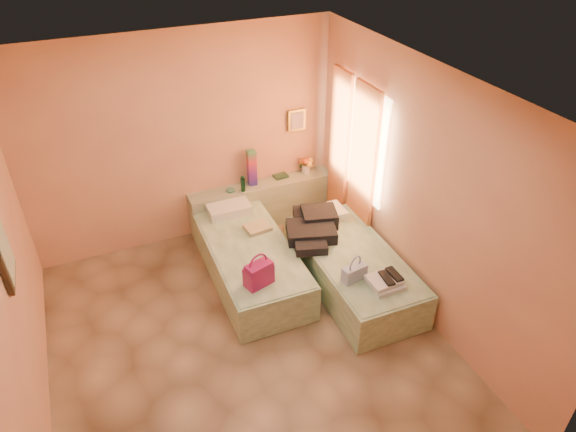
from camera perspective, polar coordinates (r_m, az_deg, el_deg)
name	(u,v)px	position (r m, az deg, el deg)	size (l,w,h in m)	color
ground	(249,345)	(5.71, -4.41, -14.05)	(4.50, 4.50, 0.00)	tan
room_walls	(241,172)	(5.07, -5.25, 4.89)	(4.02, 4.51, 2.81)	#E3A779
headboard_ledge	(262,204)	(7.28, -2.87, 1.37)	(2.05, 0.30, 0.65)	#9CA98A
bed_left	(250,262)	(6.34, -4.19, -5.14)	(0.90, 2.00, 0.50)	beige
bed_right	(352,270)	(6.26, 7.17, -5.92)	(0.90, 2.00, 0.50)	beige
water_bottle	(243,184)	(6.91, -5.03, 3.58)	(0.06, 0.06, 0.22)	#153A21
rainbow_box	(252,168)	(6.99, -4.04, 5.37)	(0.11, 0.11, 0.51)	#9D1357
small_dish	(231,190)	(6.97, -6.39, 2.86)	(0.12, 0.12, 0.03)	#4A886B
green_book	(281,176)	(7.26, -0.81, 4.46)	(0.19, 0.14, 0.03)	#22402C
flower_vase	(306,164)	(7.32, 2.04, 5.83)	(0.22, 0.22, 0.28)	silver
magenta_handbag	(259,274)	(5.56, -3.28, -6.40)	(0.31, 0.17, 0.29)	#9D1357
khaki_garment	(257,228)	(6.44, -3.41, -1.30)	(0.30, 0.24, 0.05)	tan
clothes_pile	(315,229)	(6.29, 3.03, -1.46)	(0.64, 0.64, 0.19)	black
blue_handbag	(354,273)	(5.69, 7.38, -6.31)	(0.28, 0.12, 0.18)	#4461A3
towel_stack	(386,283)	(5.68, 10.82, -7.27)	(0.35, 0.30, 0.10)	silver
sandal_pair	(391,277)	(5.67, 11.39, -6.61)	(0.18, 0.24, 0.03)	black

